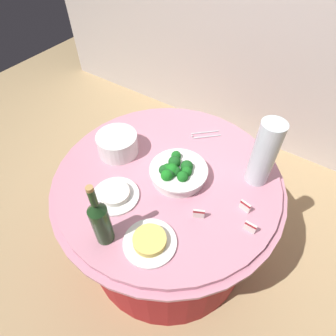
{
  "coord_description": "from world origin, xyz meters",
  "views": [
    {
      "loc": [
        0.5,
        -0.75,
        1.8
      ],
      "look_at": [
        0.0,
        0.0,
        0.79
      ],
      "focal_mm": 30.02,
      "sensor_mm": 36.0,
      "label": 1
    }
  ],
  "objects_px": {
    "serving_tongs": "(205,135)",
    "food_plate_rice": "(115,195)",
    "decorative_fruit_vase": "(264,155)",
    "label_placard_front": "(199,214)",
    "plate_stack": "(118,144)",
    "food_plate_noodles": "(150,241)",
    "label_placard_rear": "(245,206)",
    "broccoli_bowl": "(177,172)",
    "wine_bottle": "(100,221)",
    "label_placard_mid": "(250,227)"
  },
  "relations": [
    {
      "from": "serving_tongs",
      "to": "label_placard_rear",
      "type": "distance_m",
      "value": 0.52
    },
    {
      "from": "plate_stack",
      "to": "decorative_fruit_vase",
      "type": "distance_m",
      "value": 0.72
    },
    {
      "from": "wine_bottle",
      "to": "plate_stack",
      "type": "bearing_deg",
      "value": 124.44
    },
    {
      "from": "serving_tongs",
      "to": "label_placard_front",
      "type": "bearing_deg",
      "value": -64.16
    },
    {
      "from": "decorative_fruit_vase",
      "to": "label_placard_rear",
      "type": "relative_size",
      "value": 6.18
    },
    {
      "from": "plate_stack",
      "to": "food_plate_noodles",
      "type": "relative_size",
      "value": 0.95
    },
    {
      "from": "decorative_fruit_vase",
      "to": "food_plate_rice",
      "type": "bearing_deg",
      "value": -136.68
    },
    {
      "from": "decorative_fruit_vase",
      "to": "label_placard_front",
      "type": "xyz_separation_m",
      "value": [
        -0.12,
        -0.35,
        -0.13
      ]
    },
    {
      "from": "wine_bottle",
      "to": "decorative_fruit_vase",
      "type": "bearing_deg",
      "value": 58.81
    },
    {
      "from": "plate_stack",
      "to": "label_placard_rear",
      "type": "bearing_deg",
      "value": 2.17
    },
    {
      "from": "wine_bottle",
      "to": "label_placard_front",
      "type": "distance_m",
      "value": 0.41
    },
    {
      "from": "label_placard_front",
      "to": "decorative_fruit_vase",
      "type": "bearing_deg",
      "value": 70.86
    },
    {
      "from": "plate_stack",
      "to": "food_plate_rice",
      "type": "xyz_separation_m",
      "value": [
        0.18,
        -0.24,
        -0.04
      ]
    },
    {
      "from": "label_placard_rear",
      "to": "decorative_fruit_vase",
      "type": "bearing_deg",
      "value": 97.77
    },
    {
      "from": "plate_stack",
      "to": "serving_tongs",
      "type": "height_order",
      "value": "plate_stack"
    },
    {
      "from": "food_plate_noodles",
      "to": "broccoli_bowl",
      "type": "bearing_deg",
      "value": 104.94
    },
    {
      "from": "label_placard_front",
      "to": "label_placard_mid",
      "type": "bearing_deg",
      "value": 16.45
    },
    {
      "from": "serving_tongs",
      "to": "label_placard_rear",
      "type": "height_order",
      "value": "label_placard_rear"
    },
    {
      "from": "plate_stack",
      "to": "food_plate_noodles",
      "type": "distance_m",
      "value": 0.56
    },
    {
      "from": "decorative_fruit_vase",
      "to": "serving_tongs",
      "type": "xyz_separation_m",
      "value": [
        -0.36,
        0.14,
        -0.16
      ]
    },
    {
      "from": "serving_tongs",
      "to": "food_plate_rice",
      "type": "relative_size",
      "value": 0.67
    },
    {
      "from": "serving_tongs",
      "to": "label_placard_mid",
      "type": "distance_m",
      "value": 0.62
    },
    {
      "from": "wine_bottle",
      "to": "food_plate_noodles",
      "type": "bearing_deg",
      "value": 25.46
    },
    {
      "from": "wine_bottle",
      "to": "label_placard_rear",
      "type": "relative_size",
      "value": 6.11
    },
    {
      "from": "label_placard_front",
      "to": "label_placard_mid",
      "type": "height_order",
      "value": "same"
    },
    {
      "from": "food_plate_noodles",
      "to": "food_plate_rice",
      "type": "relative_size",
      "value": 1.0
    },
    {
      "from": "plate_stack",
      "to": "label_placard_front",
      "type": "height_order",
      "value": "plate_stack"
    },
    {
      "from": "serving_tongs",
      "to": "label_placard_mid",
      "type": "bearing_deg",
      "value": -43.78
    },
    {
      "from": "label_placard_front",
      "to": "label_placard_rear",
      "type": "height_order",
      "value": "same"
    },
    {
      "from": "broccoli_bowl",
      "to": "label_placard_mid",
      "type": "bearing_deg",
      "value": -10.67
    },
    {
      "from": "serving_tongs",
      "to": "food_plate_rice",
      "type": "bearing_deg",
      "value": -102.71
    },
    {
      "from": "decorative_fruit_vase",
      "to": "label_placard_front",
      "type": "bearing_deg",
      "value": -109.14
    },
    {
      "from": "broccoli_bowl",
      "to": "wine_bottle",
      "type": "relative_size",
      "value": 0.83
    },
    {
      "from": "decorative_fruit_vase",
      "to": "label_placard_mid",
      "type": "relative_size",
      "value": 6.18
    },
    {
      "from": "broccoli_bowl",
      "to": "decorative_fruit_vase",
      "type": "relative_size",
      "value": 0.82
    },
    {
      "from": "decorative_fruit_vase",
      "to": "food_plate_noodles",
      "type": "xyz_separation_m",
      "value": [
        -0.22,
        -0.57,
        -0.14
      ]
    },
    {
      "from": "broccoli_bowl",
      "to": "label_placard_front",
      "type": "bearing_deg",
      "value": -35.03
    },
    {
      "from": "wine_bottle",
      "to": "food_plate_noodles",
      "type": "height_order",
      "value": "wine_bottle"
    },
    {
      "from": "serving_tongs",
      "to": "plate_stack",
      "type": "bearing_deg",
      "value": -130.78
    },
    {
      "from": "food_plate_noodles",
      "to": "decorative_fruit_vase",
      "type": "bearing_deg",
      "value": 68.42
    },
    {
      "from": "decorative_fruit_vase",
      "to": "serving_tongs",
      "type": "relative_size",
      "value": 2.31
    },
    {
      "from": "food_plate_rice",
      "to": "label_placard_front",
      "type": "xyz_separation_m",
      "value": [
        0.37,
        0.12,
        0.02
      ]
    },
    {
      "from": "broccoli_bowl",
      "to": "decorative_fruit_vase",
      "type": "height_order",
      "value": "decorative_fruit_vase"
    },
    {
      "from": "label_placard_front",
      "to": "label_placard_rear",
      "type": "bearing_deg",
      "value": 44.41
    },
    {
      "from": "food_plate_noodles",
      "to": "label_placard_rear",
      "type": "bearing_deg",
      "value": 55.21
    },
    {
      "from": "wine_bottle",
      "to": "decorative_fruit_vase",
      "type": "xyz_separation_m",
      "value": [
        0.39,
        0.65,
        0.03
      ]
    },
    {
      "from": "serving_tongs",
      "to": "food_plate_noodles",
      "type": "height_order",
      "value": "food_plate_noodles"
    },
    {
      "from": "wine_bottle",
      "to": "label_placard_mid",
      "type": "relative_size",
      "value": 6.11
    },
    {
      "from": "broccoli_bowl",
      "to": "label_placard_rear",
      "type": "distance_m",
      "value": 0.35
    },
    {
      "from": "food_plate_noodles",
      "to": "label_placard_rear",
      "type": "distance_m",
      "value": 0.44
    }
  ]
}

